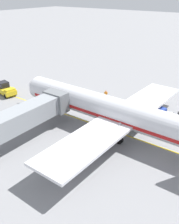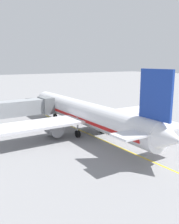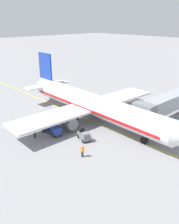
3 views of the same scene
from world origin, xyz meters
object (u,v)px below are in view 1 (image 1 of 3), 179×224
pushback_tractor (6,89)px  baggage_tug_trailing (173,117)px  jet_bridge (15,121)px  ground_crew_loader (106,94)px  baggage_cart_second_in_train (159,111)px  parked_airliner (118,113)px  baggage_cart_front (141,107)px  baggage_tug_lead (112,106)px  ground_crew_wing_walker (157,103)px

pushback_tractor → baggage_tug_trailing: bearing=-74.9°
jet_bridge → ground_crew_loader: 19.90m
jet_bridge → baggage_cart_second_in_train: size_ratio=5.87×
parked_airliner → baggage_cart_front: (8.13, 0.21, -2.24)m
baggage_cart_second_in_train → ground_crew_loader: (0.98, 10.76, 0.00)m
parked_airliner → baggage_tug_lead: (5.94, 4.54, -2.47)m
ground_crew_loader → baggage_cart_second_in_train: bearing=-95.2°
pushback_tractor → baggage_cart_front: pushback_tractor is taller
ground_crew_loader → jet_bridge: bearing=176.7°
baggage_tug_trailing → ground_crew_loader: (1.46, 13.19, 0.24)m
jet_bridge → baggage_cart_second_in_train: 22.34m
baggage_cart_second_in_train → ground_crew_wing_walker: (2.63, 1.49, 0.00)m
parked_airliner → pushback_tractor: 24.88m
baggage_cart_second_in_train → ground_crew_wing_walker: 3.03m
parked_airliner → jet_bridge: 13.80m
pushback_tractor → ground_crew_loader: bearing=-60.5°
pushback_tractor → baggage_cart_front: bearing=-71.3°
baggage_tug_trailing → baggage_cart_second_in_train: baggage_tug_trailing is taller
baggage_cart_second_in_train → baggage_tug_trailing: bearing=-101.3°
parked_airliner → baggage_tug_trailing: parked_airliner is taller
ground_crew_wing_walker → ground_crew_loader: bearing=100.1°
parked_airliner → baggage_tug_lead: size_ratio=13.58×
parked_airliner → baggage_tug_lead: parked_airliner is taller
pushback_tractor → baggage_tug_trailing: pushback_tractor is taller
parked_airliner → ground_crew_wing_walker: 11.31m
baggage_cart_front → jet_bridge: bearing=154.3°
baggage_cart_front → baggage_tug_lead: bearing=116.9°
pushback_tractor → ground_crew_wing_walker: 28.38m
baggage_tug_trailing → jet_bridge: bearing=141.8°
jet_bridge → ground_crew_loader: jet_bridge is taller
pushback_tractor → baggage_cart_second_in_train: (8.56, -27.57, -0.15)m
baggage_cart_second_in_train → ground_crew_loader: ground_crew_loader is taller
parked_airliner → ground_crew_wing_walker: (11.01, -1.30, -2.23)m
parked_airliner → baggage_tug_trailing: 9.78m
jet_bridge → baggage_cart_front: (18.49, -8.90, -2.51)m
baggage_tug_trailing → baggage_cart_second_in_train: (0.49, 2.43, 0.24)m
baggage_tug_lead → baggage_tug_trailing: same height
baggage_cart_front → ground_crew_loader: size_ratio=1.76×
ground_crew_wing_walker → baggage_cart_second_in_train: bearing=-150.5°
baggage_tug_lead → ground_crew_loader: 4.85m
ground_crew_loader → ground_crew_wing_walker: bearing=-79.9°
jet_bridge → ground_crew_loader: (19.71, -1.14, -2.51)m
baggage_tug_lead → jet_bridge: bearing=164.3°
ground_crew_wing_walker → baggage_tug_trailing: bearing=-128.5°
baggage_cart_second_in_train → ground_crew_loader: bearing=84.8°
pushback_tractor → ground_crew_loader: pushback_tractor is taller
pushback_tractor → ground_crew_wing_walker: size_ratio=2.81×
baggage_tug_lead → ground_crew_wing_walker: bearing=-49.0°
baggage_tug_lead → baggage_cart_second_in_train: baggage_tug_lead is taller
baggage_tug_lead → baggage_tug_trailing: (1.95, -9.76, 0.00)m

